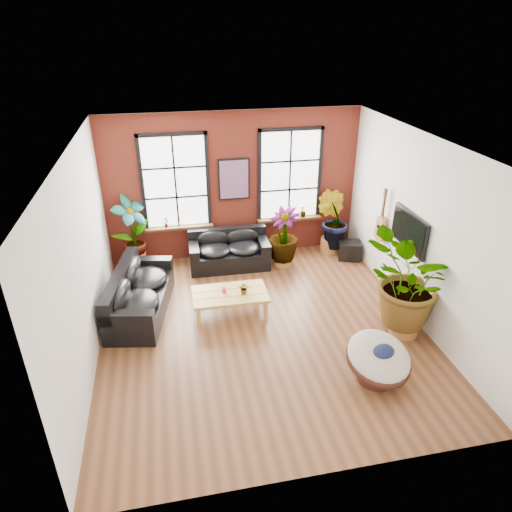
{
  "coord_description": "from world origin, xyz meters",
  "views": [
    {
      "loc": [
        -1.53,
        -6.95,
        5.25
      ],
      "look_at": [
        0.0,
        0.6,
        1.25
      ],
      "focal_mm": 32.0,
      "sensor_mm": 36.0,
      "label": 1
    }
  ],
  "objects_px": {
    "sofa_back": "(229,250)",
    "coffee_table": "(230,295)",
    "papasan_chair": "(379,359)",
    "sofa_left": "(137,294)"
  },
  "relations": [
    {
      "from": "sofa_back",
      "to": "coffee_table",
      "type": "bearing_deg",
      "value": -96.45
    },
    {
      "from": "coffee_table",
      "to": "papasan_chair",
      "type": "relative_size",
      "value": 1.1
    },
    {
      "from": "sofa_left",
      "to": "coffee_table",
      "type": "bearing_deg",
      "value": -92.0
    },
    {
      "from": "coffee_table",
      "to": "papasan_chair",
      "type": "xyz_separation_m",
      "value": [
        2.06,
        -2.36,
        -0.0
      ]
    },
    {
      "from": "papasan_chair",
      "to": "sofa_back",
      "type": "bearing_deg",
      "value": 95.04
    },
    {
      "from": "sofa_back",
      "to": "sofa_left",
      "type": "bearing_deg",
      "value": -140.79
    },
    {
      "from": "sofa_back",
      "to": "coffee_table",
      "type": "distance_m",
      "value": 2.04
    },
    {
      "from": "sofa_back",
      "to": "papasan_chair",
      "type": "height_order",
      "value": "sofa_back"
    },
    {
      "from": "sofa_back",
      "to": "papasan_chair",
      "type": "xyz_separation_m",
      "value": [
        1.78,
        -4.37,
        0.03
      ]
    },
    {
      "from": "papasan_chair",
      "to": "coffee_table",
      "type": "bearing_deg",
      "value": 114.0
    }
  ]
}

